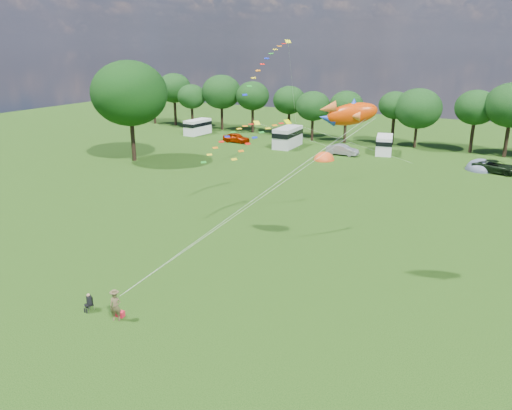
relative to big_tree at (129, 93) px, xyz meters
The scene contains 18 objects.
ground_plane 42.02m from the big_tree, 43.03° to the right, with size 180.00×180.00×0.00m, color black.
tree_line 44.52m from the big_tree, 37.40° to the left, with size 102.98×10.98×10.27m.
big_tree is the anchor object (origin of this frame).
car_a 20.46m from the big_tree, 72.79° to the left, with size 1.80×4.58×1.53m, color #911E00.
car_b 30.41m from the big_tree, 35.64° to the left, with size 1.59×4.25×1.50m, color gray.
car_d 47.58m from the big_tree, 20.53° to the left, with size 2.50×5.52×1.51m, color black.
campervan_a 22.81m from the big_tree, 101.44° to the left, with size 2.59×5.42×2.59m.
campervan_b 24.63m from the big_tree, 52.30° to the left, with size 2.88×6.27×3.03m.
campervan_c 36.40m from the big_tree, 36.28° to the left, with size 3.37×5.61×2.57m.
tent_orange 27.53m from the big_tree, 29.44° to the left, with size 2.86×3.13×2.23m.
tent_greyblue 46.36m from the big_tree, 22.10° to the left, with size 3.73×4.09×2.78m.
kite_flyer 42.97m from the big_tree, 49.52° to the right, with size 0.65×0.43×1.78m, color brown.
camp_chair 41.61m from the big_tree, 51.81° to the right, with size 0.60×0.62×1.14m.
kite_bag 42.76m from the big_tree, 49.28° to the right, with size 0.49×0.33×0.35m, color red.
fish_kite 41.70m from the big_tree, 28.61° to the right, with size 3.96×2.32×2.07m.
streamer_kite_a 21.36m from the big_tree, ahead, with size 3.32×5.61×5.76m.
streamer_kite_b 23.89m from the big_tree, 23.37° to the right, with size 4.23×4.69×3.79m.
streamer_kite_c 32.32m from the big_tree, 28.47° to the right, with size 3.00×4.90×2.77m.
Camera 1 is at (16.79, -22.55, 15.37)m, focal length 35.00 mm.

